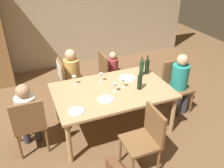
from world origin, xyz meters
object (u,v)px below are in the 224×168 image
at_px(dinner_plate_host, 127,78).
at_px(chair_far_right, 109,72).
at_px(person_woman_host, 73,73).
at_px(chair_left_end, 29,122).
at_px(chair_near, 146,136).
at_px(wine_bottle_short_olive, 147,66).
at_px(person_man_bearded, 27,112).
at_px(wine_bottle_tall_green, 140,81).
at_px(wine_bottle_dark_red, 142,67).
at_px(dining_table, 112,93).
at_px(person_man_guest, 180,80).
at_px(chair_right_end, 176,82).
at_px(wine_glass_near_left, 115,86).
at_px(dinner_plate_guest_right, 76,111).
at_px(person_child_small, 114,69).
at_px(wine_glass_centre, 74,78).
at_px(dinner_plate_guest_left, 106,99).
at_px(wine_glass_near_right, 123,81).
at_px(chair_far_left, 66,77).
at_px(wine_glass_far, 101,76).

bearing_deg(dinner_plate_host, chair_far_right, 94.34).
xyz_separation_m(person_woman_host, dinner_plate_host, (0.76, -0.72, 0.09)).
bearing_deg(dinner_plate_host, chair_left_end, -168.94).
height_order(chair_near, wine_bottle_short_olive, wine_bottle_short_olive).
bearing_deg(chair_near, person_man_bearded, 54.45).
bearing_deg(wine_bottle_tall_green, chair_far_right, 94.42).
bearing_deg(dinner_plate_host, wine_bottle_dark_red, 1.90).
bearing_deg(dining_table, person_woman_host, 111.84).
distance_m(chair_far_right, person_man_guest, 1.39).
bearing_deg(chair_right_end, chair_left_end, 3.86).
height_order(chair_left_end, wine_glass_near_left, chair_left_end).
height_order(person_man_guest, wine_bottle_short_olive, person_man_guest).
bearing_deg(person_man_bearded, chair_near, -35.55).
relative_size(wine_glass_near_left, dinner_plate_guest_right, 0.67).
distance_m(person_man_bearded, person_man_guest, 2.58).
xyz_separation_m(chair_far_right, dinner_plate_host, (0.05, -0.72, 0.20)).
bearing_deg(person_child_small, wine_glass_centre, -58.60).
xyz_separation_m(person_man_bearded, dinner_plate_guest_left, (1.09, -0.26, 0.10)).
relative_size(chair_left_end, person_woman_host, 0.83).
xyz_separation_m(chair_far_right, dinner_plate_guest_left, (-0.52, -1.20, 0.20)).
bearing_deg(person_man_guest, wine_bottle_tall_green, 7.44).
distance_m(person_woman_host, dinner_plate_host, 1.05).
distance_m(dining_table, chair_left_end, 1.30).
height_order(person_child_small, wine_glass_near_right, person_child_small).
height_order(person_man_bearded, person_child_small, person_man_bearded).
height_order(chair_far_right, person_man_bearded, person_man_bearded).
relative_size(wine_bottle_short_olive, dinner_plate_guest_right, 1.52).
bearing_deg(chair_right_end, dinner_plate_guest_right, 12.61).
height_order(dining_table, wine_glass_near_right, wine_glass_near_right).
bearing_deg(chair_right_end, chair_far_left, -25.54).
bearing_deg(dining_table, dinner_plate_host, 32.32).
bearing_deg(wine_glass_centre, chair_near, -66.50).
relative_size(chair_far_left, dinner_plate_host, 3.35).
height_order(dining_table, person_man_guest, person_man_guest).
height_order(wine_glass_near_right, dinner_plate_guest_left, wine_glass_near_right).
xyz_separation_m(chair_near, dinner_plate_guest_right, (-0.76, 0.61, 0.20)).
height_order(person_child_small, wine_bottle_tall_green, wine_bottle_tall_green).
relative_size(chair_left_end, wine_glass_near_right, 6.17).
height_order(chair_near, wine_glass_near_right, chair_near).
bearing_deg(chair_left_end, dining_table, 3.86).
bearing_deg(chair_far_right, wine_glass_far, -31.14).
relative_size(chair_far_right, person_man_bearded, 0.84).
bearing_deg(wine_glass_centre, person_child_small, 31.40).
bearing_deg(wine_bottle_tall_green, dinner_plate_guest_left, -171.03).
relative_size(chair_right_end, person_man_bearded, 0.84).
bearing_deg(person_woman_host, person_man_bearded, -44.16).
relative_size(chair_near, wine_glass_far, 6.17).
xyz_separation_m(dining_table, chair_near, (0.09, -0.96, -0.12)).
relative_size(dining_table, person_man_guest, 1.63).
distance_m(dinner_plate_host, dinner_plate_guest_right, 1.21).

